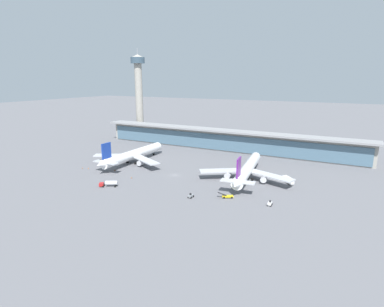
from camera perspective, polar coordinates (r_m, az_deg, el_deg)
ground_plane at (r=166.05m, az=-3.27°, el=-4.04°), size 1200.00×1200.00×0.00m
airliner_left_stand at (r=191.51m, az=-10.96°, el=-0.23°), size 48.23×62.50×16.69m
airliner_centre_stand at (r=160.58m, az=10.21°, el=-2.90°), size 47.83×62.65×16.69m
service_truck_near_nose_red at (r=153.42m, az=-15.11°, el=-5.35°), size 8.59×6.21×2.95m
service_truck_under_wing_white at (r=160.55m, az=17.31°, el=-4.66°), size 6.71×6.86×3.10m
service_truck_mid_apron_grey at (r=135.27m, az=-0.22°, el=-7.84°), size 1.82×2.93×2.05m
service_truck_by_tail_white at (r=131.27m, az=14.25°, el=-8.98°), size 1.76×2.89×2.05m
service_truck_on_taxiway_yellow at (r=135.85m, az=6.55°, el=-7.87°), size 6.60×4.50×2.70m
service_truck_at_far_stand_blue at (r=194.13m, az=-15.55°, el=-1.66°), size 6.91×3.22×2.70m
terminal_building at (r=223.47m, az=5.73°, el=2.62°), size 197.66×12.80×15.20m
control_tower at (r=276.42m, az=-9.85°, el=11.57°), size 12.00×12.00×75.71m
safety_cone_alpha at (r=178.55m, az=-14.13°, el=-3.07°), size 0.62×0.62×0.70m
safety_cone_bravo at (r=186.80m, az=-18.67°, el=-2.64°), size 0.62×0.62×0.70m
safety_cone_charlie at (r=188.89m, az=-19.64°, el=-2.54°), size 0.62×0.62×0.70m
safety_cone_delta at (r=163.97m, az=-11.15°, el=-4.41°), size 0.62×0.62×0.70m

